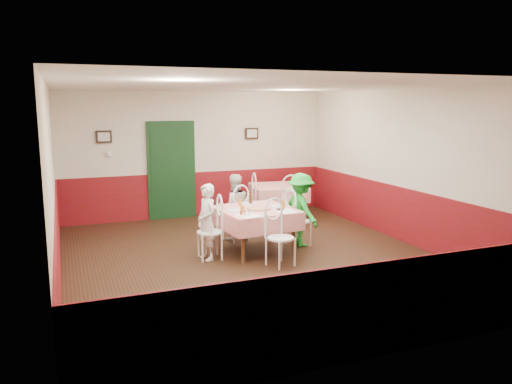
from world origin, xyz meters
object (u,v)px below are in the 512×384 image
object	(u,v)px
pizza	(259,208)
glass_c	(240,202)
chair_far	(235,217)
glass_b	(283,205)
diner_far	(234,207)
beer_bottle	(250,199)
chair_second_b	(293,206)
glass_a	(242,210)
chair_second_a	(246,202)
second_table	(278,203)
chair_right	(298,221)
wallet	(280,209)
main_table	(256,231)
diner_left	(207,222)
chair_left	(210,232)
chair_near	(281,238)
diner_right	(301,210)

from	to	relation	value
pizza	glass_c	xyz separation A→B (m)	(-0.20, 0.41, 0.05)
chair_far	glass_b	distance (m)	1.19
diner_far	beer_bottle	bearing A→B (deg)	109.10
chair_second_b	glass_a	bearing A→B (deg)	-127.13
chair_second_a	pizza	size ratio (longest dim) A/B	2.26
second_table	chair_second_a	xyz separation A→B (m)	(-0.75, 0.00, 0.08)
second_table	chair_right	xyz separation A→B (m)	(-0.52, -2.05, 0.08)
chair_right	wallet	bearing A→B (deg)	116.06
second_table	chair_second_b	xyz separation A→B (m)	(0.00, -0.75, 0.08)
main_table	chair_far	world-z (taller)	chair_far
chair_second_a	diner_left	world-z (taller)	diner_left
pizza	diner_left	world-z (taller)	diner_left
chair_second_b	diner_far	world-z (taller)	diner_far
chair_left	chair_second_a	xyz separation A→B (m)	(1.46, 2.21, 0.00)
chair_near	wallet	distance (m)	0.73
second_table	chair_near	xyz separation A→B (m)	(-1.29, -2.98, 0.08)
pizza	diner_right	distance (m)	0.88
chair_near	diner_far	world-z (taller)	diner_far
chair_second_a	chair_right	bearing A→B (deg)	15.02
glass_c	beer_bottle	distance (m)	0.23
glass_c	diner_right	bearing A→B (deg)	-14.54
main_table	chair_second_b	xyz separation A→B (m)	(1.37, 1.38, 0.08)
glass_b	second_table	bearing A→B (deg)	67.68
glass_b	beer_bottle	world-z (taller)	beer_bottle
pizza	chair_second_a	bearing A→B (deg)	74.98
glass_c	pizza	bearing A→B (deg)	-64.66
diner_left	diner_right	world-z (taller)	diner_right
main_table	chair_right	world-z (taller)	chair_right
chair_left	glass_c	size ratio (longest dim) A/B	7.23
diner_far	diner_left	bearing A→B (deg)	54.02
chair_right	diner_right	world-z (taller)	diner_right
glass_c	beer_bottle	bearing A→B (deg)	10.47
chair_right	glass_b	xyz separation A→B (m)	(-0.42, -0.24, 0.38)
main_table	chair_near	bearing A→B (deg)	-84.58
chair_second_a	diner_right	bearing A→B (deg)	16.40
second_table	diner_far	world-z (taller)	diner_far
main_table	diner_left	world-z (taller)	diner_left
chair_second_a	glass_b	xyz separation A→B (m)	(-0.19, -2.30, 0.38)
chair_far	glass_a	xyz separation A→B (m)	(-0.27, -1.13, 0.37)
main_table	diner_right	distance (m)	0.94
chair_left	chair_far	xyz separation A→B (m)	(0.77, 0.93, 0.00)
second_table	diner_left	xyz separation A→B (m)	(-2.26, -2.22, 0.25)
main_table	glass_a	size ratio (longest dim) A/B	9.85
chair_second_b	glass_c	size ratio (longest dim) A/B	7.23
chair_left	wallet	bearing A→B (deg)	85.91
second_table	glass_b	world-z (taller)	glass_b
diner_left	diner_far	xyz separation A→B (m)	(0.81, 0.98, -0.00)
chair_far	wallet	bearing A→B (deg)	91.89
diner_far	glass_a	bearing A→B (deg)	80.97
beer_bottle	chair_second_b	bearing A→B (deg)	36.82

